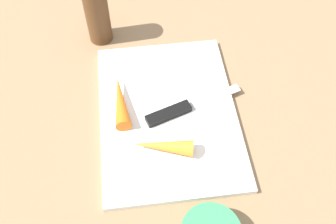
% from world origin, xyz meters
% --- Properties ---
extents(ground_plane, '(1.40, 1.40, 0.00)m').
position_xyz_m(ground_plane, '(0.00, 0.00, 0.00)').
color(ground_plane, '#8C6D4C').
extents(cutting_board, '(0.36, 0.26, 0.01)m').
position_xyz_m(cutting_board, '(0.00, 0.00, 0.01)').
color(cutting_board, white).
rests_on(cutting_board, ground_plane).
extents(knife, '(0.08, 0.20, 0.01)m').
position_xyz_m(knife, '(-0.00, -0.01, 0.02)').
color(knife, '#B7B7BC').
rests_on(knife, cutting_board).
extents(carrot_short, '(0.05, 0.11, 0.03)m').
position_xyz_m(carrot_short, '(-0.08, 0.02, 0.03)').
color(carrot_short, orange).
rests_on(carrot_short, cutting_board).
extents(carrot_long, '(0.12, 0.04, 0.03)m').
position_xyz_m(carrot_long, '(0.03, 0.09, 0.03)').
color(carrot_long, orange).
rests_on(carrot_long, cutting_board).
extents(pepper_grinder, '(0.05, 0.05, 0.15)m').
position_xyz_m(pepper_grinder, '(0.23, 0.12, 0.07)').
color(pepper_grinder, brown).
rests_on(pepper_grinder, ground_plane).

